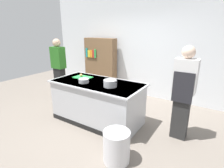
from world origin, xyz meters
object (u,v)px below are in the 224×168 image
onion (81,75)px  person_chef (183,92)px  mixing_bowl (84,81)px  trash_bin (117,146)px  bookshelf (100,64)px  person_guest (59,68)px  stock_pot (110,83)px

onion → person_chef: size_ratio=0.04×
mixing_bowl → trash_bin: size_ratio=0.42×
bookshelf → person_guest: bearing=-113.4°
person_chef → bookshelf: 3.25m
person_chef → bookshelf: bearing=52.7°
person_chef → trash_bin: bearing=140.5°
onion → person_chef: (2.21, 0.23, -0.04)m
stock_pot → person_chef: 1.35m
onion → mixing_bowl: (0.32, -0.28, -0.01)m
onion → bookshelf: (-0.70, 1.70, -0.10)m
person_guest → bookshelf: size_ratio=1.01×
person_chef → bookshelf: (-2.90, 1.47, -0.06)m
stock_pot → trash_bin: stock_pot is taller
trash_bin → bookshelf: bearing=130.2°
trash_bin → person_guest: bearing=153.7°
onion → stock_pot: size_ratio=0.22×
trash_bin → stock_pot: bearing=129.0°
trash_bin → person_guest: size_ratio=0.30×
bookshelf → stock_pot: bearing=-49.3°
mixing_bowl → stock_pot: bearing=7.5°
onion → mixing_bowl: bearing=-40.5°
person_chef → stock_pot: bearing=98.1°
mixing_bowl → person_chef: 1.95m
onion → person_chef: bearing=6.0°
stock_pot → bookshelf: (-1.63, 1.89, -0.12)m
onion → mixing_bowl: 0.43m
stock_pot → trash_bin: size_ratio=0.64×
trash_bin → person_chef: 1.51m
stock_pot → person_chef: size_ratio=0.19×
onion → person_guest: 1.32m
stock_pot → bookshelf: 2.50m
trash_bin → person_guest: person_guest is taller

